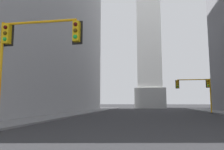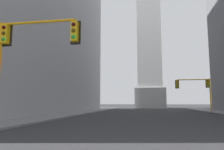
# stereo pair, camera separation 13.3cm
# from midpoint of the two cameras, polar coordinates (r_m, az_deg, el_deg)

# --- Properties ---
(sidewalk_left) EXTENTS (5.00, 75.51, 0.15)m
(sidewalk_left) POSITION_cam_midpoint_polar(r_m,az_deg,el_deg) (26.76, -15.04, -10.28)
(sidewalk_left) COLOR slate
(sidewalk_left) RESTS_ON ground_plane
(traffic_light_near_left) EXTENTS (4.88, 0.50, 6.19)m
(traffic_light_near_left) POSITION_cam_midpoint_polar(r_m,az_deg,el_deg) (13.11, -21.47, 6.91)
(traffic_light_near_left) COLOR orange
(traffic_light_near_left) RESTS_ON ground_plane
(traffic_light_mid_right) EXTENTS (5.27, 0.53, 5.23)m
(traffic_light_mid_right) POSITION_cam_midpoint_polar(r_m,az_deg,el_deg) (35.93, 21.57, -2.91)
(traffic_light_mid_right) COLOR orange
(traffic_light_mid_right) RESTS_ON ground_plane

